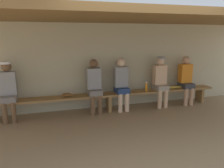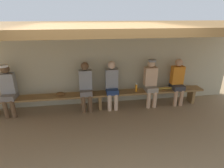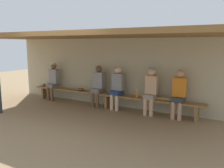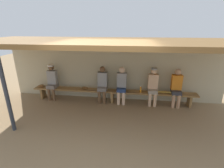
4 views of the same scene
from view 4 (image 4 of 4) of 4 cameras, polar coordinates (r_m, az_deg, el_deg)
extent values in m
plane|color=#937754|center=(4.85, -2.39, -14.10)|extent=(24.00, 24.00, 0.00)
cube|color=#B7AD8C|center=(6.23, 0.60, 4.75)|extent=(8.00, 0.20, 2.20)
cube|color=brown|center=(4.75, -1.31, 14.38)|extent=(8.00, 2.80, 0.12)
cylinder|color=#2D333D|center=(4.92, -33.07, -2.56)|extent=(0.10, 0.10, 2.20)
cube|color=olive|center=(6.01, 0.06, -2.48)|extent=(6.00, 0.36, 0.05)
cube|color=olive|center=(6.98, -22.96, -2.93)|extent=(0.08, 0.29, 0.41)
cube|color=olive|center=(6.10, 0.06, -4.48)|extent=(0.08, 0.29, 0.41)
cube|color=olive|center=(6.39, 25.44, -5.36)|extent=(0.08, 0.29, 0.41)
cube|color=slate|center=(6.64, -20.09, -0.66)|extent=(0.32, 0.40, 0.14)
cylinder|color=brown|center=(6.65, -21.11, -3.44)|extent=(0.11, 0.11, 0.48)
cylinder|color=brown|center=(6.57, -19.73, -3.55)|extent=(0.11, 0.11, 0.48)
cube|color=gray|center=(6.61, -20.11, 2.26)|extent=(0.34, 0.20, 0.52)
sphere|color=brown|center=(6.52, -20.49, 5.37)|extent=(0.21, 0.21, 0.21)
cylinder|color=white|center=(6.47, -20.74, 6.05)|extent=(0.21, 0.21, 0.05)
cube|color=#333338|center=(6.11, 21.45, -2.58)|extent=(0.32, 0.40, 0.14)
cylinder|color=tan|center=(6.05, 20.62, -5.66)|extent=(0.11, 0.11, 0.48)
cylinder|color=tan|center=(6.10, 22.27, -5.69)|extent=(0.11, 0.11, 0.48)
cube|color=orange|center=(6.07, 21.66, 0.59)|extent=(0.34, 0.20, 0.52)
sphere|color=tan|center=(5.97, 22.10, 3.95)|extent=(0.21, 0.21, 0.21)
cube|color=slate|center=(6.01, -3.38, -1.54)|extent=(0.32, 0.40, 0.14)
cylinder|color=brown|center=(6.00, -4.46, -4.63)|extent=(0.11, 0.11, 0.48)
cylinder|color=brown|center=(5.96, -2.76, -4.73)|extent=(0.11, 0.11, 0.48)
cube|color=gray|center=(5.98, -3.30, 1.69)|extent=(0.34, 0.20, 0.52)
sphere|color=brown|center=(5.88, -3.37, 5.13)|extent=(0.21, 0.21, 0.21)
cube|color=gray|center=(5.96, 13.99, -2.31)|extent=(0.32, 0.40, 0.14)
cylinder|color=#DBAD84|center=(5.91, 13.05, -5.46)|extent=(0.11, 0.11, 0.48)
cylinder|color=#DBAD84|center=(5.94, 14.78, -5.51)|extent=(0.11, 0.11, 0.48)
cube|color=#DBAD84|center=(5.92, 14.17, 0.94)|extent=(0.34, 0.20, 0.52)
sphere|color=#DBAD84|center=(5.82, 14.47, 4.40)|extent=(0.21, 0.21, 0.21)
cylinder|color=gray|center=(5.76, 14.58, 5.16)|extent=(0.21, 0.21, 0.05)
cube|color=navy|center=(5.93, 3.32, -1.86)|extent=(0.32, 0.40, 0.14)
cylinder|color=beige|center=(5.90, 2.27, -5.00)|extent=(0.11, 0.11, 0.48)
cylinder|color=beige|center=(5.89, 4.02, -5.09)|extent=(0.11, 0.11, 0.48)
cube|color=gray|center=(5.89, 3.44, 1.42)|extent=(0.34, 0.20, 0.52)
sphere|color=beige|center=(5.79, 3.52, 4.90)|extent=(0.21, 0.21, 0.21)
cylinder|color=orange|center=(5.90, 9.97, -1.83)|extent=(0.06, 0.06, 0.21)
cylinder|color=white|center=(5.86, 10.03, -0.75)|extent=(0.04, 0.04, 0.02)
ellipsoid|color=brown|center=(6.91, -23.37, -0.55)|extent=(0.29, 0.29, 0.09)
ellipsoid|color=brown|center=(6.20, -9.54, -1.37)|extent=(0.27, 0.22, 0.09)
cylinder|color=#B28C33|center=(6.04, 17.20, -2.69)|extent=(0.78, 0.10, 0.07)
camera|label=1|loc=(2.28, -63.90, -12.01)|focal=34.17mm
camera|label=2|loc=(1.47, -36.84, 8.02)|focal=28.63mm
camera|label=3|loc=(3.37, 109.26, -18.79)|focal=38.87mm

